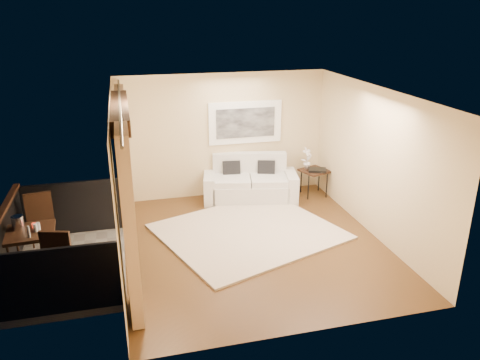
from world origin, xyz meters
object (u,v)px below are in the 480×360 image
object	(u,v)px
side_table	(314,172)
orchid	(307,158)
bistro_table	(31,236)
sofa	(250,183)
balcony_chair_far	(40,214)
ice_bucket	(18,222)
balcony_chair_near	(55,261)

from	to	relation	value
side_table	orchid	bearing A→B (deg)	143.58
side_table	bistro_table	bearing A→B (deg)	-158.57
bistro_table	sofa	bearing A→B (deg)	29.80
balcony_chair_far	ice_bucket	bearing A→B (deg)	73.12
orchid	balcony_chair_near	bearing A→B (deg)	-149.91
balcony_chair_far	balcony_chair_near	size ratio (longest dim) A/B	1.02
sofa	ice_bucket	xyz separation A→B (m)	(-4.26, -2.20, 0.57)
orchid	balcony_chair_near	world-z (taller)	orchid
sofa	bistro_table	bearing A→B (deg)	-138.73
balcony_chair_far	ice_bucket	distance (m)	1.06
sofa	orchid	bearing A→B (deg)	8.54
sofa	side_table	bearing A→B (deg)	4.53
balcony_chair_far	orchid	bearing A→B (deg)	-177.42
bistro_table	balcony_chair_far	bearing A→B (deg)	92.19
sofa	bistro_table	xyz separation A→B (m)	(-4.08, -2.34, 0.39)
sofa	side_table	world-z (taller)	sofa
side_table	balcony_chair_far	size ratio (longest dim) A/B	0.67
orchid	bistro_table	xyz separation A→B (m)	(-5.37, -2.27, -0.10)
sofa	side_table	xyz separation A→B (m)	(1.43, -0.17, 0.19)
sofa	balcony_chair_far	xyz separation A→B (m)	(-4.12, -1.20, 0.26)
ice_bucket	orchid	bearing A→B (deg)	21.05
sofa	bistro_table	size ratio (longest dim) A/B	2.62
bistro_table	ice_bucket	world-z (taller)	ice_bucket
orchid	bistro_table	world-z (taller)	orchid
bistro_table	balcony_chair_near	bearing A→B (deg)	-57.28
side_table	balcony_chair_far	xyz separation A→B (m)	(-5.56, -1.02, 0.07)
sofa	orchid	size ratio (longest dim) A/B	4.32
balcony_chair_far	side_table	bearing A→B (deg)	-178.80
orchid	balcony_chair_far	xyz separation A→B (m)	(-5.41, -1.13, -0.24)
side_table	balcony_chair_near	size ratio (longest dim) A/B	0.68
ice_bucket	bistro_table	bearing A→B (deg)	-37.94
orchid	side_table	bearing A→B (deg)	-36.42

